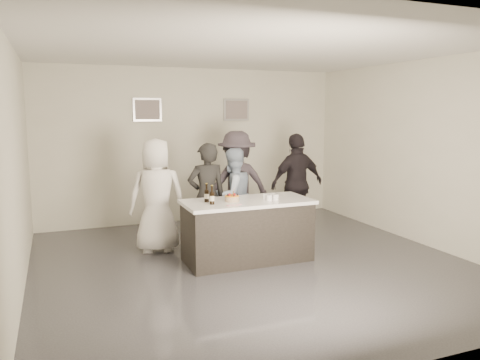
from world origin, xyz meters
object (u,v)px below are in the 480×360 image
Objects in this scene: person_guest_left at (157,195)px; person_guest_back at (237,184)px; bar_counter at (247,230)px; person_main_blue at (233,196)px; beer_bottle_b at (212,195)px; cake at (232,199)px; person_guest_right at (297,184)px; person_main_black at (207,197)px; beer_bottle_a at (207,193)px.

person_guest_left is 0.96× the size of person_guest_back.
bar_counter is 1.05× the size of person_guest_left.
person_guest_left is (-1.26, -0.03, 0.10)m from person_main_blue.
beer_bottle_b reaches higher than bar_counter.
bar_counter is 1.43m from person_guest_back.
person_main_blue is (0.38, 0.97, -0.15)m from cake.
cake is 0.79× the size of beer_bottle_b.
person_guest_right is at bearing 171.47° from person_guest_back.
person_guest_right is at bearing -168.32° from person_main_black.
person_guest_right is at bearing 168.23° from person_main_blue.
person_guest_right reaches higher than cake.
beer_bottle_a reaches higher than cake.
person_guest_back reaches higher than person_guest_left.
beer_bottle_a is at bearing 96.07° from beer_bottle_b.
person_main_black reaches higher than bar_counter.
person_guest_left is 2.56m from person_guest_right.
cake is at bearing 49.97° from person_main_blue.
person_guest_left is (-1.12, 0.95, 0.43)m from bar_counter.
person_main_blue reaches higher than cake.
person_main_black is (0.22, 0.69, -0.18)m from beer_bottle_a.
person_main_black is at bearing 178.36° from person_guest_left.
person_main_blue is at bearing 50.62° from beer_bottle_a.
beer_bottle_b is at bearing 77.34° from person_main_black.
beer_bottle_b is 0.15× the size of person_main_black.
bar_counter is 1.04× the size of person_guest_right.
bar_counter is 1.88m from person_guest_right.
person_main_blue is at bearing -158.00° from person_main_black.
person_main_black is (-0.13, 0.77, -0.09)m from cake.
person_guest_back is at bearing 52.53° from beer_bottle_a.
person_main_black is at bearing 115.45° from bar_counter.
person_guest_back is (0.34, 1.31, 0.47)m from bar_counter.
person_guest_back is (0.71, 0.53, 0.08)m from person_main_black.
cake is 0.79m from person_main_black.
bar_counter is at bearing 9.75° from beer_bottle_b.
beer_bottle_b is 0.15× the size of person_guest_left.
person_guest_left is at bearing -17.45° from person_main_blue.
cake is 0.38m from beer_bottle_a.
beer_bottle_b is 1.31m from person_main_blue.
cake is 2.01m from person_guest_right.
person_guest_left reaches higher than cake.
person_main_black is 0.96× the size of person_guest_left.
person_guest_left is (-0.55, 1.05, -0.15)m from beer_bottle_b.
beer_bottle_a is 1.02m from person_guest_left.
person_guest_back is at bearing 75.22° from bar_counter.
bar_counter is at bearing 62.92° from person_main_blue.
person_guest_left is (-0.89, 0.94, -0.05)m from cake.
bar_counter is 7.15× the size of beer_bottle_a.
beer_bottle_a and beer_bottle_b have the same top height.
cake is 0.36m from beer_bottle_b.
person_main_blue is 0.41m from person_guest_back.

